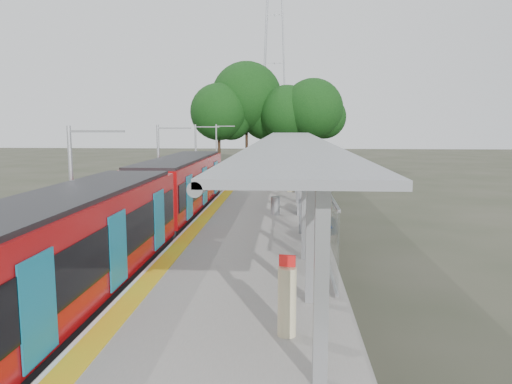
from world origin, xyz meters
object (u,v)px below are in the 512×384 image
Objects in this scene: bench_mid at (306,202)px; litter_bin at (275,206)px; bench_near at (319,228)px; info_pillar_far at (291,179)px; bench_far at (304,177)px; train at (144,207)px; info_pillar_near at (287,301)px.

bench_mid is 1.89× the size of litter_bin.
info_pillar_far is (-1.02, 14.17, 0.28)m from bench_near.
train is at bearing -108.40° from bench_far.
bench_mid is 12.39m from bench_far.
litter_bin is (-1.53, -0.48, -0.14)m from bench_mid.
train is 8.43m from bench_mid.
train is 6.93m from litter_bin.
litter_bin is (-1.81, 5.72, -0.11)m from bench_near.
bench_far reaches higher than litter_bin.
bench_far is at bearing 67.66° from train.
bench_mid is at bearing 96.82° from info_pillar_near.
info_pillar_far is 8.50m from litter_bin.
info_pillar_near is at bearing -88.70° from info_pillar_far.
info_pillar_near is at bearing -58.70° from train.
bench_mid is at bearing 110.81° from bench_near.
bench_mid is at bearing 17.45° from litter_bin.
train reaches higher than bench_near.
train is 18.71m from bench_far.
info_pillar_near is (5.92, -9.74, -0.29)m from train.
info_pillar_far is at bearing 64.74° from train.
train reaches higher than bench_far.
bench_far is at bearing 108.25° from bench_near.
litter_bin is (5.30, 4.44, -0.60)m from train.
bench_far is 12.99m from litter_bin.
train is 18.16× the size of bench_far.
train is 14.17× the size of info_pillar_far.
train is 7.24m from bench_near.
info_pillar_near reaches higher than bench_far.
info_pillar_near is at bearing -79.73° from bench_near.
train reaches higher than bench_mid.
litter_bin is at bearing 125.83° from bench_near.
bench_near is 14.21m from info_pillar_far.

